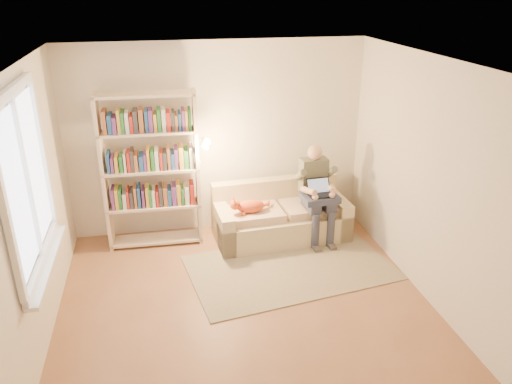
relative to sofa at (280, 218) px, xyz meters
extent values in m
plane|color=brown|center=(-0.76, -1.74, -0.28)|extent=(4.50, 4.50, 0.00)
cube|color=white|center=(-0.76, -1.74, 2.32)|extent=(4.00, 4.50, 0.02)
cube|color=silver|center=(-2.76, -1.74, 1.02)|extent=(0.02, 4.50, 2.60)
cube|color=silver|center=(1.24, -1.74, 1.02)|extent=(0.02, 4.50, 2.60)
cube|color=silver|center=(-0.76, 0.51, 1.02)|extent=(4.00, 0.02, 2.60)
cube|color=silver|center=(-0.76, -3.99, 1.02)|extent=(4.00, 0.02, 2.60)
plane|color=white|center=(-2.73, -1.54, 1.37)|extent=(0.00, 1.50, 1.50)
cube|color=white|center=(-2.72, -1.54, 2.16)|extent=(0.05, 1.50, 0.08)
cube|color=white|center=(-2.72, -1.54, 0.58)|extent=(0.05, 1.50, 0.08)
cube|color=white|center=(-2.72, -1.54, 1.37)|extent=(0.04, 0.05, 1.50)
cube|color=white|center=(-2.68, -1.54, 0.53)|extent=(0.12, 1.52, 0.04)
cube|color=beige|center=(0.00, -0.04, -0.09)|extent=(1.83, 0.90, 0.37)
cube|color=beige|center=(-0.02, 0.27, 0.29)|extent=(1.79, 0.28, 0.38)
cube|color=beige|center=(-0.80, -0.08, -0.01)|extent=(0.22, 0.81, 0.54)
cube|color=beige|center=(0.80, 0.01, -0.01)|extent=(0.22, 0.81, 0.54)
cube|color=beige|center=(-0.40, -0.11, 0.15)|extent=(0.79, 0.58, 0.11)
cube|color=beige|center=(0.41, -0.06, 0.15)|extent=(0.79, 0.58, 0.11)
cube|color=#686D58|center=(0.45, 0.01, 0.58)|extent=(0.37, 0.22, 0.49)
sphere|color=tan|center=(0.45, -0.01, 0.92)|extent=(0.20, 0.20, 0.20)
cube|color=#343849|center=(0.36, -0.23, 0.29)|extent=(0.17, 0.41, 0.15)
cube|color=#343849|center=(0.57, -0.22, 0.29)|extent=(0.17, 0.41, 0.15)
cylinder|color=#343849|center=(0.37, -0.43, -0.03)|extent=(0.10, 0.10, 0.50)
cylinder|color=#343849|center=(0.58, -0.41, -0.03)|extent=(0.10, 0.10, 0.50)
ellipsoid|color=#FF6631|center=(-0.39, -0.13, 0.29)|extent=(0.38, 0.22, 0.17)
sphere|color=#FF6631|center=(-0.60, -0.18, 0.34)|extent=(0.13, 0.13, 0.13)
cylinder|color=#FF6631|center=(-0.20, -0.08, 0.25)|extent=(0.18, 0.05, 0.05)
cube|color=#2D344F|center=(0.42, -0.24, 0.38)|extent=(0.48, 0.40, 0.08)
cube|color=black|center=(0.42, -0.27, 0.43)|extent=(0.32, 0.24, 0.02)
cube|color=black|center=(0.41, -0.17, 0.52)|extent=(0.32, 0.12, 0.19)
plane|color=#8CA5CC|center=(0.41, -0.17, 0.52)|extent=(0.29, 0.14, 0.26)
cube|color=beige|center=(-2.26, 0.18, 0.75)|extent=(0.05, 0.31, 2.05)
cube|color=beige|center=(-1.09, 0.15, 0.75)|extent=(0.05, 0.31, 2.05)
cube|color=beige|center=(-1.67, 0.16, -0.22)|extent=(1.23, 0.35, 0.03)
cube|color=beige|center=(-1.67, 0.16, 0.28)|extent=(1.23, 0.35, 0.03)
cube|color=beige|center=(-1.67, 0.16, 0.78)|extent=(1.23, 0.35, 0.03)
cube|color=beige|center=(-1.67, 0.16, 1.28)|extent=(1.23, 0.35, 0.03)
cube|color=beige|center=(-1.67, 0.16, 1.74)|extent=(1.23, 0.35, 0.03)
cube|color=#267233|center=(-1.67, 0.16, 0.42)|extent=(1.05, 0.28, 0.24)
cube|color=silver|center=(-1.67, 0.16, 0.92)|extent=(1.05, 0.28, 0.24)
cube|color=#B2261E|center=(-1.67, 0.16, 1.42)|extent=(1.05, 0.28, 0.24)
cylinder|color=white|center=(-1.18, 0.15, 0.82)|extent=(0.11, 0.11, 0.04)
cone|color=white|center=(-1.00, 0.01, 1.13)|extent=(0.14, 0.17, 0.17)
cube|color=gray|center=(-0.08, -0.84, -0.27)|extent=(2.63, 1.79, 0.01)
camera|label=1|loc=(-1.57, -5.95, 3.01)|focal=35.00mm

